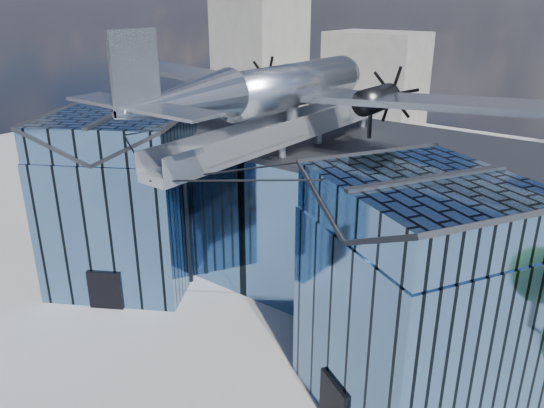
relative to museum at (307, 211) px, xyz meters
The scene contains 4 objects.
ground_plane 8.03m from the museum, 90.00° to the right, with size 120.00×120.00×0.00m, color gray.
museum is the anchor object (origin of this frame).
bg_towers 44.92m from the museum, 88.14° to the left, with size 77.00×24.50×26.00m.
tree_side_w 21.31m from the museum, behind, with size 3.40×3.40×5.24m.
Camera 1 is at (17.89, -21.59, 18.73)m, focal length 35.00 mm.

